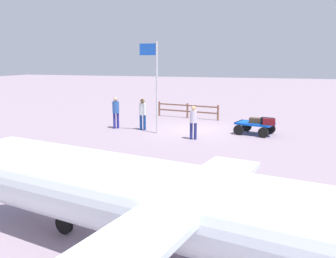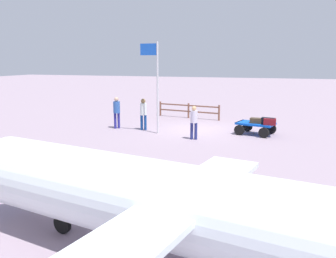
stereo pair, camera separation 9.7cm
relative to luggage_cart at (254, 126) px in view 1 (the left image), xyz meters
The scene contains 11 objects.
ground_plane 3.24m from the luggage_cart, ahead, with size 120.00×120.00×0.00m, color gray.
luggage_cart is the anchor object (origin of this frame).
suitcase_olive 0.78m from the luggage_cart, 154.77° to the left, with size 0.68×0.42×0.33m.
suitcase_navy 0.35m from the luggage_cart, 104.20° to the left, with size 0.60×0.43×0.26m.
suitcase_grey 0.93m from the luggage_cart, 147.07° to the left, with size 0.61×0.41×0.32m.
worker_lead 3.47m from the luggage_cart, 38.26° to the left, with size 0.37×0.37×1.62m.
worker_trailing 5.96m from the luggage_cart, ahead, with size 0.47×0.47×1.72m.
worker_supervisor 7.54m from the luggage_cart, ahead, with size 0.52×0.52×1.76m.
airplane_near 12.80m from the luggage_cart, 88.01° to the left, with size 10.24×5.56×3.20m.
flagpole 5.65m from the luggage_cart, 14.68° to the left, with size 0.98×0.10×4.69m.
wooden_fence 6.15m from the luggage_cart, 41.07° to the right, with size 4.31×0.83×0.98m.
Camera 1 is at (-4.52, 18.80, 3.76)m, focal length 38.06 mm.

